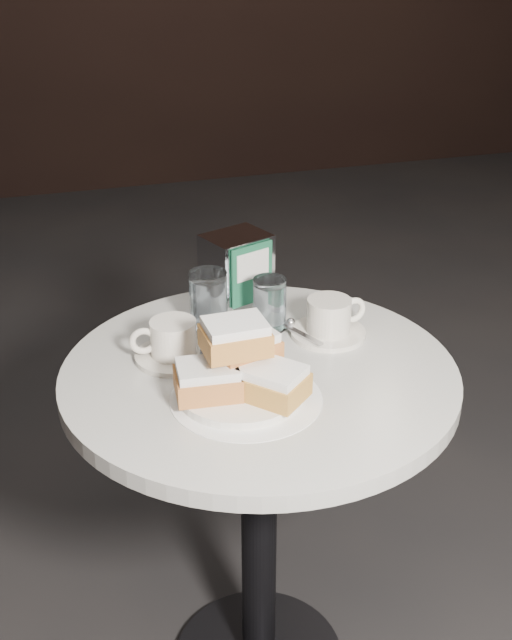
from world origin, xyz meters
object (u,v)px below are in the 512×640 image
object	(u,v)px
water_glass_right	(270,305)
napkin_dispenser	(237,269)
coffee_cup_left	(173,343)
beignet_plate	(240,370)
coffee_cup_right	(329,320)
water_glass_left	(208,301)
cafe_table	(259,459)

from	to	relation	value
water_glass_right	napkin_dispenser	xyz separation A→B (m)	(-0.03, 0.14, 0.02)
coffee_cup_left	water_glass_right	distance (m)	0.21
beignet_plate	coffee_cup_right	distance (m)	0.27
coffee_cup_left	water_glass_right	world-z (taller)	water_glass_right
beignet_plate	water_glass_left	xyz separation A→B (m)	(0.01, 0.25, 0.01)
beignet_plate	water_glass_left	bearing A→B (deg)	87.42
cafe_table	coffee_cup_left	size ratio (longest dim) A/B	4.81
coffee_cup_left	napkin_dispenser	bearing A→B (deg)	51.83
cafe_table	beignet_plate	bearing A→B (deg)	-126.49
water_glass_left	water_glass_right	xyz separation A→B (m)	(0.11, -0.03, -0.01)
water_glass_right	napkin_dispenser	bearing A→B (deg)	100.86
coffee_cup_left	coffee_cup_right	distance (m)	0.30
coffee_cup_right	water_glass_right	xyz separation A→B (m)	(-0.10, 0.06, 0.02)
coffee_cup_right	water_glass_left	world-z (taller)	water_glass_left
cafe_table	beignet_plate	world-z (taller)	beignet_plate
coffee_cup_right	water_glass_left	size ratio (longest dim) A/B	1.37
coffee_cup_right	beignet_plate	bearing A→B (deg)	-152.02
beignet_plate	coffee_cup_right	size ratio (longest dim) A/B	1.72
coffee_cup_right	water_glass_left	bearing A→B (deg)	147.93
coffee_cup_left	coffee_cup_right	bearing A→B (deg)	3.63
beignet_plate	napkin_dispenser	bearing A→B (deg)	74.74
beignet_plate	coffee_cup_right	world-z (taller)	beignet_plate
beignet_plate	coffee_cup_left	distance (m)	0.18
napkin_dispenser	coffee_cup_right	bearing A→B (deg)	-77.84
coffee_cup_left	water_glass_left	bearing A→B (deg)	50.26
beignet_plate	coffee_cup_left	bearing A→B (deg)	116.71
coffee_cup_right	water_glass_right	world-z (taller)	water_glass_right
beignet_plate	water_glass_left	world-z (taller)	beignet_plate
coffee_cup_right	napkin_dispenser	distance (m)	0.24
cafe_table	coffee_cup_right	world-z (taller)	coffee_cup_right
cafe_table	coffee_cup_right	xyz separation A→B (m)	(0.16, 0.08, 0.23)
coffee_cup_left	napkin_dispenser	world-z (taller)	napkin_dispenser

